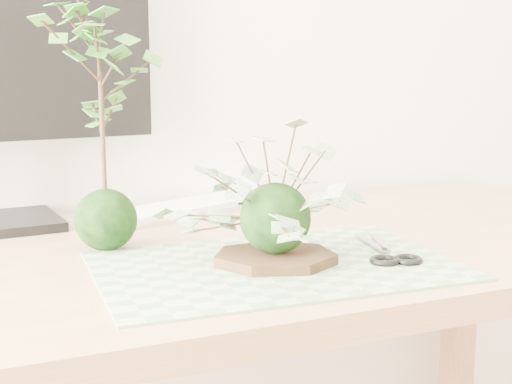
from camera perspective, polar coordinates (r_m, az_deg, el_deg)
desk at (r=1.15m, az=-3.48°, el=-8.65°), size 1.60×0.70×0.74m
cutting_mat at (r=1.02m, az=1.54°, el=-5.88°), size 0.52×0.36×0.00m
stone_dish at (r=1.02m, az=1.54°, el=-5.29°), size 0.23×0.23×0.01m
ivy_kokedama at (r=0.99m, az=1.56°, el=0.57°), size 0.37×0.37×0.20m
maple_kokedama at (r=1.09m, az=-12.37°, el=9.79°), size 0.25×0.25×0.40m
keyboard at (r=1.40m, az=-5.42°, el=-1.24°), size 0.44×0.27×0.02m
scissors at (r=1.06m, az=11.11°, el=-5.01°), size 0.09×0.18×0.01m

